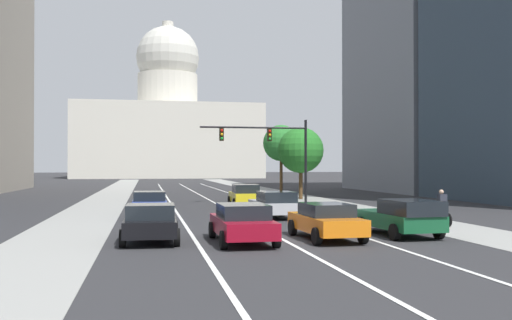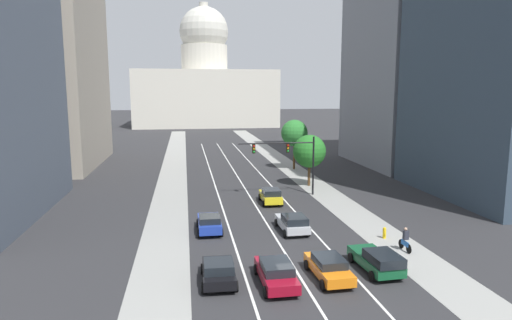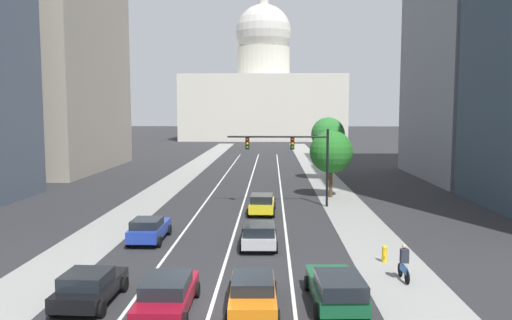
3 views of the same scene
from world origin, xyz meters
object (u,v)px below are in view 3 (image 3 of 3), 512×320
object	(u,v)px
car_silver	(259,234)
traffic_signal_mast	(295,152)
car_blue	(149,229)
capitol_building	(263,95)
street_tree_far_right	(328,134)
car_crimson	(167,294)
car_green	(336,288)
car_black	(90,286)
car_orange	(253,292)
fire_hydrant	(384,253)
cyclist	(404,263)
car_yellow	(262,203)
street_tree_near_right	(331,152)

from	to	relation	value
car_silver	traffic_signal_mast	world-z (taller)	traffic_signal_mast
car_blue	car_silver	bearing A→B (deg)	-98.80
capitol_building	street_tree_far_right	distance (m)	85.24
car_crimson	car_green	bearing A→B (deg)	-83.79
car_black	car_crimson	bearing A→B (deg)	-101.29
car_crimson	traffic_signal_mast	size ratio (longest dim) A/B	0.57
car_orange	fire_hydrant	xyz separation A→B (m)	(6.60, 6.45, -0.27)
car_blue	car_crimson	bearing A→B (deg)	-162.54
car_black	cyclist	world-z (taller)	cyclist
car_crimson	car_yellow	xyz separation A→B (m)	(3.31, 18.83, 0.05)
car_orange	traffic_signal_mast	bearing A→B (deg)	-8.98
car_silver	fire_hydrant	bearing A→B (deg)	-113.70
car_green	car_silver	bearing A→B (deg)	18.09
car_blue	traffic_signal_mast	xyz separation A→B (m)	(9.26, 11.35, 3.76)
car_black	fire_hydrant	distance (m)	14.55
car_black	fire_hydrant	size ratio (longest dim) A/B	4.46
capitol_building	car_silver	size ratio (longest dim) A/B	9.95
car_green	street_tree_far_right	distance (m)	37.46
capitol_building	car_green	world-z (taller)	capitol_building
car_green	car_crimson	bearing A→B (deg)	93.91
traffic_signal_mast	street_tree_near_right	world-z (taller)	traffic_signal_mast
car_black	car_blue	world-z (taller)	car_blue
car_black	car_green	bearing A→B (deg)	-88.36
car_orange	car_green	bearing A→B (deg)	-84.68
street_tree_near_right	street_tree_far_right	size ratio (longest dim) A/B	0.86
capitol_building	car_orange	bearing A→B (deg)	-89.22
capitol_building	traffic_signal_mast	distance (m)	100.79
car_crimson	fire_hydrant	bearing A→B (deg)	-56.06
capitol_building	street_tree_far_right	size ratio (longest dim) A/B	6.12
car_silver	car_blue	bearing A→B (deg)	79.89
car_orange	cyclist	distance (m)	7.78
car_silver	street_tree_far_right	bearing A→B (deg)	-15.40
capitol_building	street_tree_far_right	xyz separation A→B (m)	(8.75, -84.48, -7.20)
car_green	cyclist	xyz separation A→B (m)	(3.53, 3.23, 0.06)
capitol_building	street_tree_near_right	distance (m)	96.52
car_black	car_yellow	size ratio (longest dim) A/B	0.96
car_crimson	car_black	bearing A→B (deg)	76.75
car_yellow	car_crimson	bearing A→B (deg)	171.46
car_crimson	car_yellow	world-z (taller)	car_yellow
car_orange	street_tree_near_right	size ratio (longest dim) A/B	0.74
car_orange	car_crimson	bearing A→B (deg)	93.99
car_green	car_yellow	bearing A→B (deg)	7.68
street_tree_far_right	car_orange	bearing A→B (deg)	-100.73
car_orange	cyclist	xyz separation A→B (m)	(6.86, 3.66, 0.12)
capitol_building	car_crimson	distance (m)	122.84
car_yellow	cyclist	world-z (taller)	cyclist
car_blue	car_yellow	size ratio (longest dim) A/B	1.00
car_green	car_orange	bearing A→B (deg)	94.57
car_yellow	cyclist	size ratio (longest dim) A/B	2.47
car_yellow	traffic_signal_mast	size ratio (longest dim) A/B	0.51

